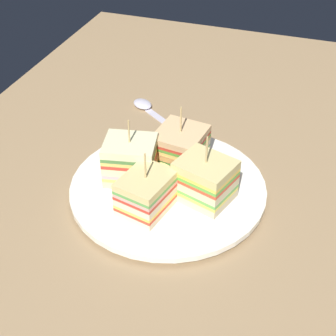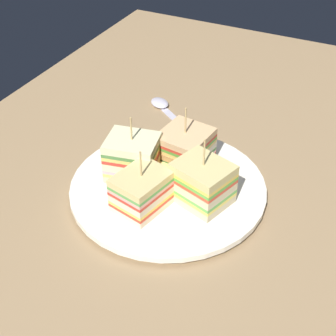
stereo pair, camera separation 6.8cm
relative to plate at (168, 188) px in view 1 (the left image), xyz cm
name	(u,v)px [view 1 (the left image)]	position (x,y,z in cm)	size (l,w,h in cm)	color
ground_plane	(168,198)	(0.00, 0.00, -1.83)	(121.18, 76.86, 1.80)	#967853
plate	(168,188)	(0.00, 0.00, 0.00)	(27.15, 27.15, 1.53)	white
sandwich_wedge_0	(178,147)	(-5.42, -0.41, 3.33)	(7.75, 7.31, 9.43)	beige
sandwich_wedge_1	(132,159)	(-0.39, -5.42, 3.59)	(7.11, 8.03, 9.48)	beige
sandwich_wedge_2	(146,193)	(5.32, -1.10, 3.16)	(8.05, 6.93, 8.83)	beige
sandwich_wedge_3	(205,180)	(0.81, 5.37, 3.53)	(7.75, 8.46, 9.80)	beige
chip_pile	(161,174)	(-0.72, -1.24, 1.79)	(5.79, 5.38, 2.17)	#ECC96C
salad_garnish	(141,148)	(-6.19, -6.40, 1.21)	(5.26, 7.24, 1.60)	#42822F
spoon	(149,109)	(-19.94, -10.38, -0.52)	(10.58, 14.15, 1.00)	silver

